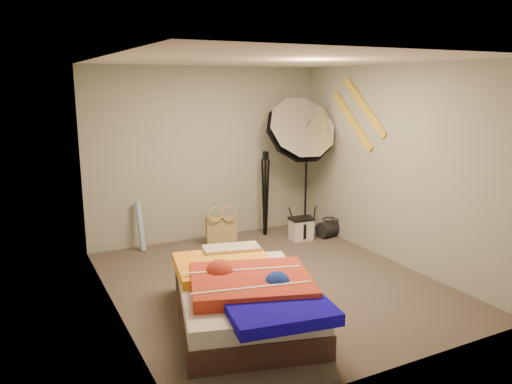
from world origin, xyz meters
TOP-DOWN VIEW (x-y plane):
  - floor at (0.00, 0.00)m, footprint 4.00×4.00m
  - ceiling at (0.00, 0.00)m, footprint 4.00×4.00m
  - wall_back at (0.00, 2.00)m, footprint 3.50×0.00m
  - wall_front at (0.00, -2.00)m, footprint 3.50×0.00m
  - wall_left at (-1.75, 0.00)m, footprint 0.00×4.00m
  - wall_right at (1.75, 0.00)m, footprint 0.00×4.00m
  - tote_bag at (0.02, 1.51)m, footprint 0.46×0.27m
  - wrapping_roll at (-1.05, 1.84)m, footprint 0.11×0.21m
  - camera_case at (1.17, 1.23)m, footprint 0.32×0.24m
  - duffel_bag at (1.65, 1.18)m, footprint 0.43×0.31m
  - wall_stripe_upper at (1.73, 0.60)m, footprint 0.02×0.91m
  - wall_stripe_lower at (1.73, 0.85)m, footprint 0.02×0.91m
  - bed at (-0.70, -0.71)m, footprint 1.64×2.10m
  - photo_umbrella at (1.24, 1.45)m, footprint 1.33×1.04m
  - camera_tripod at (0.81, 1.69)m, footprint 0.07×0.07m

SIDE VIEW (x-z plane):
  - floor at x=0.00m, z-range 0.00..0.00m
  - duffel_bag at x=1.65m, z-range 0.00..0.24m
  - camera_case at x=1.17m, z-range 0.00..0.31m
  - tote_bag at x=0.02m, z-range -0.01..0.43m
  - bed at x=-0.70m, z-range 0.00..0.52m
  - wrapping_roll at x=-1.05m, z-range 0.00..0.69m
  - camera_tripod at x=0.81m, z-range 0.09..1.37m
  - wall_back at x=0.00m, z-range -0.50..3.00m
  - wall_front at x=0.00m, z-range -0.50..3.00m
  - wall_left at x=-1.75m, z-range -0.75..3.25m
  - wall_right at x=1.75m, z-range -0.75..3.25m
  - photo_umbrella at x=1.24m, z-range 0.47..2.65m
  - wall_stripe_lower at x=1.73m, z-range 1.36..2.14m
  - wall_stripe_upper at x=1.73m, z-range 1.56..2.34m
  - ceiling at x=0.00m, z-range 2.50..2.50m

